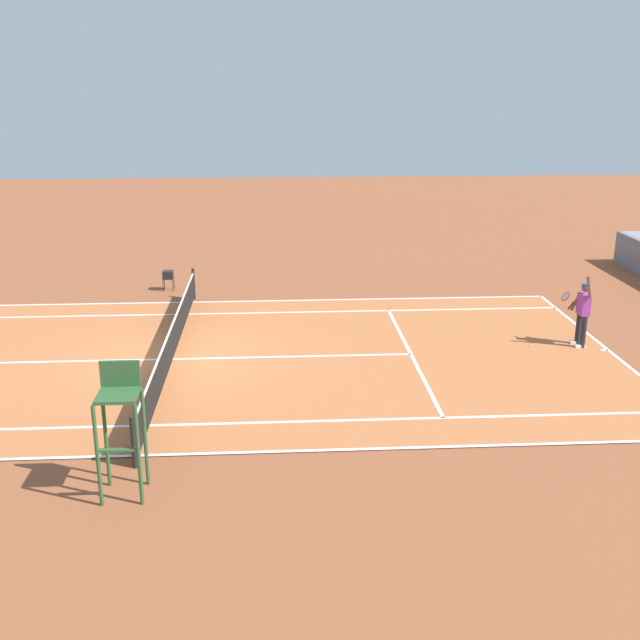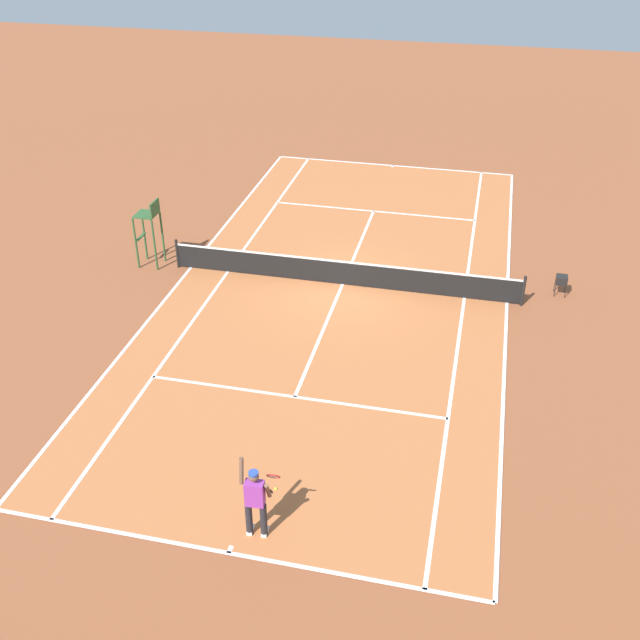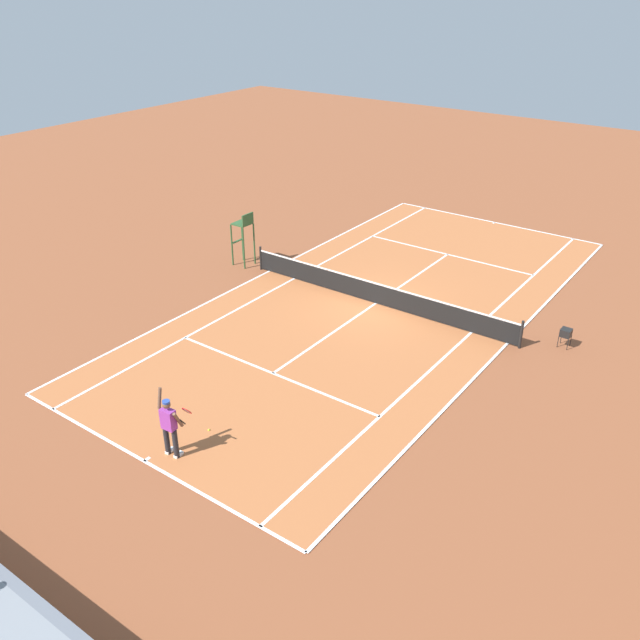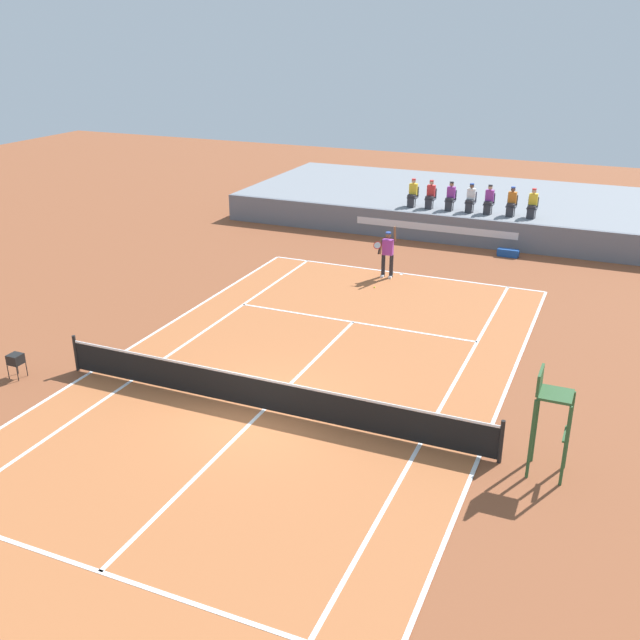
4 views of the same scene
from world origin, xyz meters
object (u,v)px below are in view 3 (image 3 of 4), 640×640
umpire_chair (244,232)px  tennis_ball (209,430)px  ball_hopper (566,332)px  tennis_player (170,426)px

umpire_chair → tennis_ball: bearing=126.6°
ball_hopper → tennis_player: bearing=61.2°
tennis_ball → tennis_player: bearing=89.3°
ball_hopper → umpire_chair: bearing=4.1°
ball_hopper → tennis_ball: bearing=58.3°
tennis_player → umpire_chair: 13.42m
tennis_ball → ball_hopper: size_ratio=0.10×
tennis_player → umpire_chair: size_ratio=0.85×
tennis_player → ball_hopper: size_ratio=2.98×
tennis_ball → ball_hopper: (-6.71, -10.88, 0.54)m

